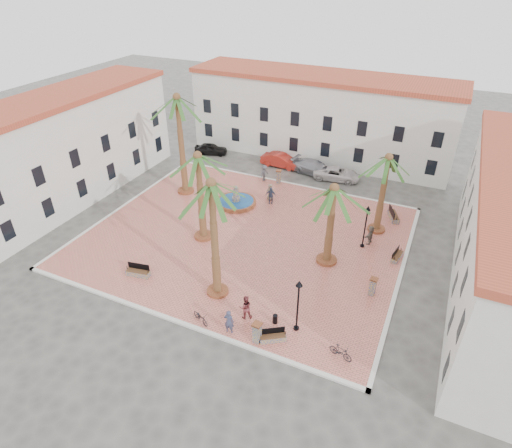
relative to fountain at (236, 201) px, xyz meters
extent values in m
plane|color=#56544F|center=(3.25, -4.60, -0.42)|extent=(120.00, 120.00, 0.00)
cube|color=#DA7261|center=(3.25, -4.60, -0.34)|extent=(26.00, 22.00, 0.15)
cube|color=silver|center=(3.25, 6.40, -0.34)|extent=(26.30, 0.30, 0.16)
cube|color=silver|center=(3.25, -15.60, -0.34)|extent=(26.30, 0.30, 0.16)
cube|color=silver|center=(16.25, -4.60, -0.34)|extent=(0.30, 22.30, 0.16)
cube|color=silver|center=(-9.75, -4.60, -0.34)|extent=(0.30, 22.30, 0.16)
cube|color=white|center=(3.25, 15.40, 4.08)|extent=(30.00, 7.00, 9.00)
cube|color=#BC482F|center=(3.25, 15.40, 8.83)|extent=(30.40, 7.40, 0.50)
cube|color=black|center=(-9.88, 11.92, 1.78)|extent=(1.00, 0.12, 1.60)
cube|color=black|center=(-6.13, 11.92, 1.78)|extent=(1.00, 0.12, 1.60)
cube|color=black|center=(-2.38, 11.92, 1.78)|extent=(1.00, 0.12, 1.60)
cube|color=black|center=(1.37, 11.92, 1.78)|extent=(1.00, 0.12, 1.60)
cube|color=black|center=(5.12, 11.92, 1.78)|extent=(1.00, 0.12, 1.60)
cube|color=black|center=(8.87, 11.92, 1.78)|extent=(1.00, 0.12, 1.60)
cube|color=black|center=(12.62, 11.92, 1.78)|extent=(1.00, 0.12, 1.60)
cube|color=black|center=(16.37, 11.92, 1.78)|extent=(1.00, 0.12, 1.60)
cube|color=black|center=(-9.88, 11.92, 4.78)|extent=(1.00, 0.12, 1.60)
cube|color=black|center=(-6.13, 11.92, 4.78)|extent=(1.00, 0.12, 1.60)
cube|color=black|center=(-2.38, 11.92, 4.78)|extent=(1.00, 0.12, 1.60)
cube|color=black|center=(1.37, 11.92, 4.78)|extent=(1.00, 0.12, 1.60)
cube|color=black|center=(5.12, 11.92, 4.78)|extent=(1.00, 0.12, 1.60)
cube|color=black|center=(8.87, 11.92, 4.78)|extent=(1.00, 0.12, 1.60)
cube|color=black|center=(12.62, 11.92, 4.78)|extent=(1.00, 0.12, 1.60)
cube|color=black|center=(16.37, 11.92, 4.78)|extent=(1.00, 0.12, 1.60)
cube|color=black|center=(19.78, -14.09, 1.78)|extent=(0.12, 1.00, 1.60)
cube|color=black|center=(19.78, -10.37, 1.78)|extent=(0.12, 1.00, 1.60)
cube|color=black|center=(19.78, -6.66, 1.78)|extent=(0.12, 1.00, 1.60)
cube|color=black|center=(19.78, -2.94, 1.78)|extent=(0.12, 1.00, 1.60)
cube|color=black|center=(19.78, 0.77, 1.78)|extent=(0.12, 1.00, 1.60)
cube|color=black|center=(19.78, 4.48, 1.78)|extent=(0.12, 1.00, 1.60)
cube|color=black|center=(19.78, 8.20, 1.78)|extent=(0.12, 1.00, 1.60)
cube|color=black|center=(19.78, -14.09, 4.78)|extent=(0.12, 1.00, 1.60)
cube|color=black|center=(19.78, -10.37, 4.78)|extent=(0.12, 1.00, 1.60)
cube|color=black|center=(19.78, -6.66, 4.78)|extent=(0.12, 1.00, 1.60)
cube|color=black|center=(19.78, -2.94, 4.78)|extent=(0.12, 1.00, 1.60)
cube|color=black|center=(19.78, 0.77, 4.78)|extent=(0.12, 1.00, 1.60)
cube|color=black|center=(19.78, 4.48, 4.78)|extent=(0.12, 1.00, 1.60)
cube|color=black|center=(19.78, 8.20, 4.78)|extent=(0.12, 1.00, 1.60)
cube|color=white|center=(-15.75, -4.60, 4.33)|extent=(6.00, 24.00, 9.50)
cube|color=#BC482F|center=(-15.75, -4.60, 9.33)|extent=(6.40, 24.40, 0.50)
cube|color=black|center=(-12.77, -14.60, 1.78)|extent=(0.12, 1.00, 1.60)
cube|color=black|center=(-12.77, -10.60, 1.78)|extent=(0.12, 1.00, 1.60)
cube|color=black|center=(-12.77, -6.60, 1.78)|extent=(0.12, 1.00, 1.60)
cube|color=black|center=(-12.77, -2.60, 1.78)|extent=(0.12, 1.00, 1.60)
cube|color=black|center=(-12.77, 1.40, 1.78)|extent=(0.12, 1.00, 1.60)
cube|color=black|center=(-12.77, 5.40, 1.78)|extent=(0.12, 1.00, 1.60)
cube|color=black|center=(-12.77, -10.60, 4.78)|extent=(0.12, 1.00, 1.60)
cube|color=black|center=(-12.77, -6.60, 4.78)|extent=(0.12, 1.00, 1.60)
cube|color=black|center=(-12.77, -2.60, 4.78)|extent=(0.12, 1.00, 1.60)
cube|color=black|center=(-12.77, 1.40, 4.78)|extent=(0.12, 1.00, 1.60)
cube|color=black|center=(-12.77, 5.40, 4.78)|extent=(0.12, 1.00, 1.60)
cylinder|color=brown|center=(0.00, 0.00, -0.09)|extent=(3.83, 3.83, 0.36)
cylinder|color=#194C8C|center=(0.00, 0.00, 0.08)|extent=(3.37, 3.37, 0.05)
cylinder|color=slate|center=(0.00, 0.00, 0.10)|extent=(0.82, 0.82, 0.73)
cylinder|color=slate|center=(0.00, 0.00, 0.82)|extent=(0.55, 0.55, 1.09)
sphere|color=slate|center=(0.00, 0.00, 1.51)|extent=(0.40, 0.40, 0.40)
cylinder|color=brown|center=(-5.84, 0.11, -0.14)|extent=(1.65, 1.65, 0.25)
cylinder|color=brown|center=(-5.84, 0.11, 4.69)|extent=(0.54, 0.54, 9.42)
sphere|color=brown|center=(-5.84, 0.11, 9.40)|extent=(0.72, 0.72, 0.72)
cylinder|color=brown|center=(0.09, -6.28, -0.15)|extent=(1.61, 1.61, 0.24)
cylinder|color=brown|center=(0.09, -6.28, 3.61)|extent=(0.52, 0.52, 7.27)
sphere|color=brown|center=(0.09, -6.28, 7.25)|extent=(0.70, 0.70, 0.70)
cylinder|color=brown|center=(4.64, -11.98, -0.15)|extent=(1.55, 1.55, 0.23)
cylinder|color=brown|center=(4.64, -11.98, 4.22)|extent=(0.50, 0.50, 8.52)
sphere|color=brown|center=(4.64, -11.98, 8.49)|extent=(0.68, 0.68, 0.68)
cylinder|color=brown|center=(10.64, -5.14, -0.15)|extent=(1.63, 1.63, 0.24)
cylinder|color=brown|center=(10.64, -5.14, 3.10)|extent=(0.53, 0.53, 6.25)
sphere|color=brown|center=(10.64, -5.14, 6.23)|extent=(0.71, 0.71, 0.71)
cylinder|color=brown|center=(13.28, 1.04, -0.16)|extent=(1.51, 1.51, 0.23)
cylinder|color=brown|center=(13.28, 1.04, 3.30)|extent=(0.49, 0.49, 6.69)
sphere|color=brown|center=(13.28, 1.04, 6.65)|extent=(0.66, 0.66, 0.66)
cube|color=slate|center=(-1.71, -12.85, -0.06)|extent=(1.90, 0.88, 0.41)
cube|color=#56351E|center=(-1.71, -12.85, 0.17)|extent=(1.80, 0.81, 0.06)
cube|color=black|center=(-1.76, -12.63, 0.44)|extent=(1.71, 0.36, 0.51)
cylinder|color=black|center=(-2.57, -13.01, 0.29)|extent=(0.05, 0.05, 0.31)
cylinder|color=black|center=(-0.86, -12.69, 0.29)|extent=(0.05, 0.05, 0.31)
cube|color=slate|center=(10.00, -14.51, -0.08)|extent=(1.67, 1.35, 0.37)
cube|color=#56351E|center=(10.00, -14.51, 0.13)|extent=(1.57, 1.26, 0.06)
cube|color=black|center=(9.89, -14.33, 0.38)|extent=(1.34, 0.91, 0.46)
cylinder|color=black|center=(9.34, -14.94, 0.24)|extent=(0.05, 0.05, 0.28)
cylinder|color=black|center=(10.66, -14.07, 0.24)|extent=(0.05, 0.05, 0.28)
cube|color=slate|center=(15.65, -2.52, -0.09)|extent=(0.78, 1.66, 0.35)
cube|color=#56351E|center=(15.65, -2.52, 0.11)|extent=(0.72, 1.56, 0.05)
cube|color=black|center=(15.46, -2.49, 0.35)|extent=(0.33, 1.49, 0.44)
cylinder|color=black|center=(15.50, -3.26, 0.22)|extent=(0.05, 0.05, 0.27)
cylinder|color=black|center=(15.79, -1.79, 0.22)|extent=(0.05, 0.05, 0.27)
cube|color=slate|center=(14.32, 3.59, -0.05)|extent=(1.35, 2.07, 0.44)
cube|color=#56351E|center=(14.32, 3.59, 0.21)|extent=(1.25, 1.94, 0.07)
cube|color=black|center=(14.10, 3.50, 0.50)|extent=(0.80, 1.74, 0.55)
cylinder|color=black|center=(14.69, 2.73, 0.34)|extent=(0.05, 0.05, 0.33)
cylinder|color=black|center=(13.95, 4.45, 0.34)|extent=(0.05, 0.05, 0.33)
cylinder|color=black|center=(10.99, -12.97, -0.19)|extent=(0.36, 0.36, 0.16)
cylinder|color=black|center=(10.99, -12.97, 1.63)|extent=(0.12, 0.12, 3.59)
cone|color=black|center=(10.99, -12.97, 3.57)|extent=(0.44, 0.44, 0.40)
sphere|color=beige|center=(10.99, -12.97, 3.42)|extent=(0.24, 0.24, 0.24)
cylinder|color=black|center=(12.74, -1.97, -0.19)|extent=(0.34, 0.34, 0.15)
cylinder|color=black|center=(12.74, -1.97, 1.55)|extent=(0.11, 0.11, 3.44)
cone|color=black|center=(12.74, -1.97, 3.42)|extent=(0.42, 0.42, 0.38)
sphere|color=beige|center=(12.74, -1.97, 3.27)|extent=(0.23, 0.23, 0.23)
cube|color=slate|center=(9.13, -15.00, 0.44)|extent=(0.47, 0.47, 1.42)
cube|color=brown|center=(9.13, -15.00, 1.21)|extent=(0.58, 0.58, 0.11)
cube|color=slate|center=(2.05, 5.80, 0.44)|extent=(0.52, 0.52, 1.41)
cube|color=brown|center=(2.05, 5.80, 1.20)|extent=(0.65, 0.65, 0.11)
cube|color=slate|center=(14.70, -7.57, 0.40)|extent=(0.45, 0.45, 1.34)
cube|color=brown|center=(14.70, -7.57, 1.12)|extent=(0.57, 0.57, 0.10)
cylinder|color=black|center=(9.53, -13.03, 0.05)|extent=(0.33, 0.33, 0.64)
imported|color=#393C57|center=(7.18, -15.00, 0.64)|extent=(0.70, 0.50, 1.81)
imported|color=black|center=(5.06, -15.00, 0.13)|extent=(1.61, 1.11, 0.80)
imported|color=brown|center=(7.55, -13.39, 0.63)|extent=(1.10, 1.03, 1.79)
imported|color=black|center=(14.18, -14.02, 0.19)|extent=(1.60, 0.83, 0.92)
imported|color=#7C6853|center=(2.64, 2.14, 0.58)|extent=(0.99, 0.89, 1.70)
imported|color=#303951|center=(2.96, 1.56, 0.58)|extent=(1.07, 0.65, 1.70)
imported|color=#434247|center=(0.41, 5.80, 0.61)|extent=(0.95, 1.28, 1.76)
imported|color=#63574D|center=(13.16, -1.24, 0.56)|extent=(0.72, 1.60, 1.66)
imported|color=black|center=(-8.54, 9.96, 0.25)|extent=(4.23, 2.77, 1.34)
imported|color=#B2251A|center=(0.55, 10.18, 0.34)|extent=(4.67, 1.76, 1.52)
imported|color=#9A9AA2|center=(4.66, 9.91, 0.34)|extent=(5.49, 2.99, 1.51)
imported|color=silver|center=(7.27, 9.57, 0.26)|extent=(5.15, 2.84, 1.36)
camera|label=1|loc=(16.93, -31.98, 20.26)|focal=30.00mm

